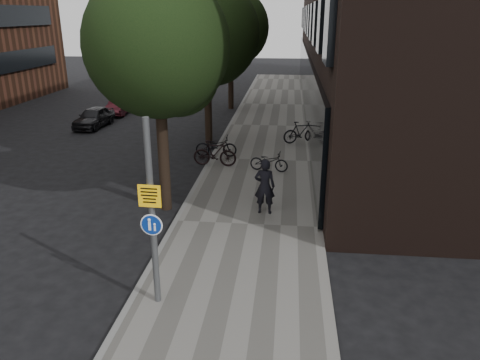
# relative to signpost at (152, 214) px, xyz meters

# --- Properties ---
(ground) EXTENTS (120.00, 120.00, 0.00)m
(ground) POSITION_rel_signpost_xyz_m (1.39, 0.90, -2.22)
(ground) COLOR black
(ground) RESTS_ON ground
(sidewalk) EXTENTS (4.50, 60.00, 0.12)m
(sidewalk) POSITION_rel_signpost_xyz_m (1.64, 10.90, -2.16)
(sidewalk) COLOR slate
(sidewalk) RESTS_ON ground
(curb_edge) EXTENTS (0.15, 60.00, 0.13)m
(curb_edge) POSITION_rel_signpost_xyz_m (-0.61, 10.90, -2.16)
(curb_edge) COLOR slate
(curb_edge) RESTS_ON ground
(street_tree_near) EXTENTS (4.40, 4.40, 7.50)m
(street_tree_near) POSITION_rel_signpost_xyz_m (-1.14, 5.54, 2.88)
(street_tree_near) COLOR black
(street_tree_near) RESTS_ON ground
(street_tree_mid) EXTENTS (5.00, 5.00, 7.80)m
(street_tree_mid) POSITION_rel_signpost_xyz_m (-1.14, 14.04, 2.89)
(street_tree_mid) COLOR black
(street_tree_mid) RESTS_ON ground
(street_tree_far) EXTENTS (5.00, 5.00, 7.80)m
(street_tree_far) POSITION_rel_signpost_xyz_m (-1.14, 23.04, 2.89)
(street_tree_far) COLOR black
(street_tree_far) RESTS_ON ground
(signpost) EXTENTS (0.48, 0.14, 4.17)m
(signpost) POSITION_rel_signpost_xyz_m (0.00, 0.00, 0.00)
(signpost) COLOR #595B5E
(signpost) RESTS_ON sidewalk
(pedestrian) EXTENTS (0.67, 0.44, 1.80)m
(pedestrian) POSITION_rel_signpost_xyz_m (2.09, 5.13, -1.20)
(pedestrian) COLOR black
(pedestrian) RESTS_ON sidewalk
(parked_bike_facade_near) EXTENTS (1.64, 0.84, 0.82)m
(parked_bike_facade_near) POSITION_rel_signpost_xyz_m (2.03, 9.37, -1.69)
(parked_bike_facade_near) COLOR black
(parked_bike_facade_near) RESTS_ON sidewalk
(parked_bike_facade_far) EXTENTS (1.87, 1.10, 1.09)m
(parked_bike_facade_far) POSITION_rel_signpost_xyz_m (3.39, 13.89, -1.56)
(parked_bike_facade_far) COLOR black
(parked_bike_facade_far) RESTS_ON sidewalk
(parked_bike_curb_near) EXTENTS (1.85, 0.70, 0.96)m
(parked_bike_curb_near) POSITION_rel_signpost_xyz_m (-0.41, 11.18, -1.62)
(parked_bike_curb_near) COLOR black
(parked_bike_curb_near) RESTS_ON sidewalk
(parked_bike_curb_far) EXTENTS (1.85, 0.61, 1.10)m
(parked_bike_curb_far) POSITION_rel_signpost_xyz_m (-0.26, 9.81, -1.56)
(parked_bike_curb_far) COLOR black
(parked_bike_curb_far) RESTS_ON sidewalk
(parked_car_near) EXTENTS (1.57, 3.44, 1.14)m
(parked_car_near) POSITION_rel_signpost_xyz_m (-8.31, 16.58, -1.65)
(parked_car_near) COLOR black
(parked_car_near) RESTS_ON ground
(parked_car_mid) EXTENTS (1.28, 3.27, 1.06)m
(parked_car_mid) POSITION_rel_signpost_xyz_m (-8.15, 20.37, -1.69)
(parked_car_mid) COLOR #4E161F
(parked_car_mid) RESTS_ON ground
(parked_car_far) EXTENTS (1.97, 3.98, 1.11)m
(parked_car_far) POSITION_rel_signpost_xyz_m (-7.95, 31.38, -1.67)
(parked_car_far) COLOR black
(parked_car_far) RESTS_ON ground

